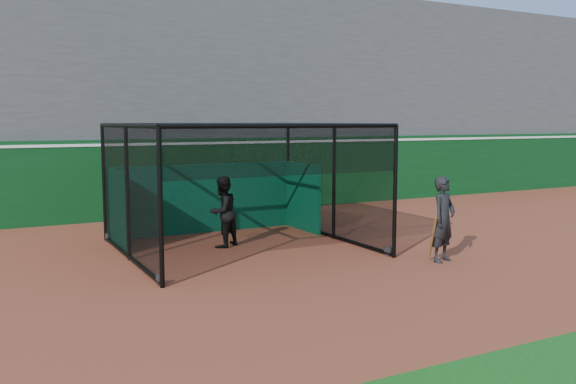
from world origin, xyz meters
name	(u,v)px	position (x,y,z in m)	size (l,w,h in m)	color
ground	(309,271)	(0.00, 0.00, 0.00)	(120.00, 120.00, 0.00)	brown
outfield_wall	(179,176)	(0.00, 8.50, 1.29)	(50.00, 0.50, 2.50)	#0A3B16
grandstand	(146,83)	(0.00, 12.27, 4.48)	(50.00, 7.85, 8.95)	#4C4C4F
batting_cage	(239,187)	(-0.35, 2.74, 1.48)	(5.43, 5.20, 2.97)	black
batter	(223,212)	(-0.65, 3.09, 0.87)	(0.84, 0.66, 1.73)	black
on_deck_player	(443,219)	(3.03, -0.62, 0.93)	(0.79, 0.64, 1.87)	black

